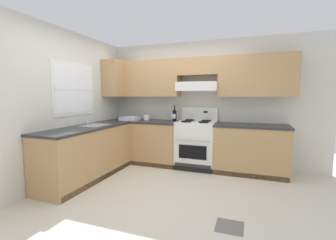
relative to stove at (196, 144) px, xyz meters
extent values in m
plane|color=beige|center=(-0.38, -1.25, -0.48)|extent=(7.04, 7.04, 0.00)
cube|color=slate|center=(0.83, -1.96, -0.48)|extent=(0.30, 0.30, 0.01)
cube|color=silver|center=(0.08, 0.37, 0.80)|extent=(4.68, 0.12, 2.55)
cube|color=tan|center=(-1.13, 0.13, 1.32)|extent=(1.46, 0.34, 0.76)
cube|color=tan|center=(1.08, 0.13, 1.32)|extent=(1.37, 0.34, 0.76)
cube|color=tan|center=(0.00, 0.13, 1.53)|extent=(0.80, 0.34, 0.34)
cube|color=white|center=(0.00, 0.09, 1.14)|extent=(0.80, 0.46, 0.17)
cube|color=white|center=(0.00, -0.13, 1.07)|extent=(0.80, 0.03, 0.04)
sphere|color=silver|center=(-1.13, -0.05, 1.06)|extent=(0.02, 0.02, 0.02)
sphere|color=silver|center=(0.60, -0.05, 1.06)|extent=(0.02, 0.02, 0.02)
sphere|color=silver|center=(1.57, -0.05, 1.06)|extent=(0.02, 0.02, 0.02)
cube|color=silver|center=(-0.71, 0.29, 0.60)|extent=(0.08, 0.01, 0.12)
cube|color=silver|center=(-0.71, 0.29, 0.62)|extent=(0.03, 0.00, 0.03)
cube|color=silver|center=(-0.71, 0.29, 0.58)|extent=(0.03, 0.00, 0.03)
cube|color=silver|center=(0.73, 0.29, 0.60)|extent=(0.08, 0.01, 0.12)
cube|color=silver|center=(0.73, 0.29, 0.62)|extent=(0.03, 0.00, 0.03)
cube|color=silver|center=(0.73, 0.29, 0.58)|extent=(0.03, 0.00, 0.03)
cube|color=silver|center=(-2.00, -1.15, 0.80)|extent=(0.12, 4.00, 2.55)
cube|color=white|center=(-1.95, -1.16, 1.07)|extent=(0.04, 1.00, 0.92)
cube|color=white|center=(-1.93, -1.16, 1.07)|extent=(0.01, 0.90, 0.82)
cube|color=white|center=(-1.92, -1.16, 1.07)|extent=(0.01, 0.90, 0.02)
cube|color=tan|center=(-1.76, -0.05, 1.32)|extent=(0.34, 0.64, 0.76)
cube|color=tan|center=(-1.15, -0.01, -0.04)|extent=(1.53, 0.61, 0.87)
cube|color=#2D2D30|center=(-1.15, -0.01, 0.41)|extent=(1.55, 0.63, 0.04)
cube|color=tan|center=(1.03, -0.01, -0.04)|extent=(1.28, 0.61, 0.87)
cube|color=#2D2D30|center=(1.03, -0.01, 0.41)|extent=(1.31, 0.63, 0.04)
cube|color=black|center=(-0.12, -0.28, -0.43)|extent=(3.54, 0.06, 0.09)
sphere|color=silver|center=(-1.45, -0.33, 0.20)|extent=(0.03, 0.03, 0.03)
sphere|color=silver|center=(1.22, -0.33, 0.20)|extent=(0.03, 0.03, 0.03)
cube|color=tan|center=(-1.63, -1.26, -0.04)|extent=(0.61, 1.89, 0.87)
cube|color=#2D2D30|center=(-1.63, -1.26, 0.41)|extent=(0.63, 1.91, 0.04)
cube|color=black|center=(-1.35, -1.26, -0.43)|extent=(0.06, 1.85, 0.09)
cube|color=#999B9E|center=(-1.63, -1.02, 0.43)|extent=(0.40, 0.48, 0.01)
cube|color=#28282B|center=(-1.63, -1.02, 0.36)|extent=(0.34, 0.42, 0.14)
cylinder|color=silver|center=(-1.79, -1.02, 0.54)|extent=(0.03, 0.03, 0.22)
cylinder|color=silver|center=(-1.71, -1.02, 0.64)|extent=(0.16, 0.02, 0.02)
cube|color=white|center=(0.00, 0.00, -0.02)|extent=(0.76, 0.58, 0.91)
cube|color=black|center=(0.00, -0.30, -0.10)|extent=(0.53, 0.01, 0.26)
cylinder|color=silver|center=(0.00, -0.32, 0.14)|extent=(0.65, 0.02, 0.02)
cube|color=#333333|center=(0.00, -0.30, -0.38)|extent=(0.70, 0.01, 0.11)
cube|color=white|center=(0.00, 0.00, 0.44)|extent=(0.76, 0.58, 0.02)
cube|color=white|center=(0.00, 0.27, 0.58)|extent=(0.76, 0.04, 0.29)
cube|color=#053F0C|center=(0.13, 0.25, 0.63)|extent=(0.09, 0.01, 0.04)
cylinder|color=black|center=(-0.17, -0.14, 0.46)|extent=(0.19, 0.19, 0.02)
cylinder|color=black|center=(-0.17, -0.14, 0.45)|extent=(0.07, 0.07, 0.01)
cylinder|color=black|center=(0.17, -0.14, 0.46)|extent=(0.19, 0.19, 0.02)
cylinder|color=black|center=(0.17, -0.14, 0.45)|extent=(0.07, 0.07, 0.01)
cylinder|color=black|center=(-0.17, 0.14, 0.46)|extent=(0.19, 0.19, 0.02)
cylinder|color=black|center=(-0.17, 0.14, 0.45)|extent=(0.07, 0.07, 0.01)
cylinder|color=black|center=(0.17, 0.14, 0.46)|extent=(0.19, 0.19, 0.02)
cylinder|color=black|center=(0.17, 0.14, 0.45)|extent=(0.07, 0.07, 0.01)
cylinder|color=white|center=(-0.21, 0.25, 0.55)|extent=(0.04, 0.02, 0.04)
cylinder|color=white|center=(-0.07, 0.25, 0.55)|extent=(0.04, 0.02, 0.04)
cylinder|color=white|center=(0.07, 0.25, 0.55)|extent=(0.04, 0.02, 0.04)
cylinder|color=white|center=(0.21, 0.25, 0.55)|extent=(0.04, 0.02, 0.04)
cylinder|color=black|center=(-0.49, 0.10, 0.54)|extent=(0.08, 0.08, 0.22)
cone|color=black|center=(-0.49, 0.10, 0.67)|extent=(0.08, 0.08, 0.04)
cylinder|color=black|center=(-0.49, 0.10, 0.73)|extent=(0.03, 0.03, 0.09)
cylinder|color=maroon|center=(-0.49, 0.10, 0.76)|extent=(0.03, 0.03, 0.02)
cube|color=silver|center=(-0.49, 0.06, 0.54)|extent=(0.07, 0.00, 0.09)
cube|color=silver|center=(-1.45, -0.09, 0.44)|extent=(0.31, 0.21, 0.02)
cube|color=silver|center=(-1.45, -0.21, 0.47)|extent=(0.39, 0.01, 0.08)
cube|color=silver|center=(-1.45, 0.04, 0.47)|extent=(0.39, 0.01, 0.08)
cube|color=silver|center=(-1.63, -0.09, 0.47)|extent=(0.01, 0.24, 0.08)
cube|color=silver|center=(-1.26, -0.09, 0.47)|extent=(0.01, 0.24, 0.08)
cylinder|color=white|center=(-1.12, 0.09, 0.49)|extent=(0.13, 0.13, 0.11)
cylinder|color=#9E7A51|center=(-1.12, 0.09, 0.54)|extent=(0.04, 0.04, 0.01)
camera|label=1|loc=(1.01, -4.45, 0.96)|focal=24.65mm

